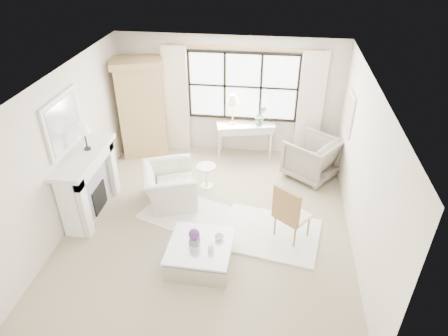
{
  "coord_description": "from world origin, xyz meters",
  "views": [
    {
      "loc": [
        1.02,
        -5.63,
        4.78
      ],
      "look_at": [
        0.23,
        0.2,
        1.05
      ],
      "focal_mm": 32.0,
      "sensor_mm": 36.0,
      "label": 1
    }
  ],
  "objects": [
    {
      "name": "coffee_table",
      "position": [
        0.01,
        -1.04,
        0.18
      ],
      "size": [
        1.02,
        1.02,
        0.38
      ],
      "rotation": [
        0.0,
        0.0,
        -0.02
      ],
      "color": "silver",
      "rests_on": "floor"
    },
    {
      "name": "window_frame",
      "position": [
        0.3,
        2.72,
        1.6
      ],
      "size": [
        2.5,
        0.04,
        1.5
      ],
      "primitive_type": null,
      "color": "black",
      "rests_on": "wall_back"
    },
    {
      "name": "wingback_chair",
      "position": [
        1.88,
        1.81,
        0.44
      ],
      "size": [
        1.34,
        1.34,
        0.88
      ],
      "primitive_type": "imported",
      "rotation": [
        0.0,
        0.0,
        -2.2
      ],
      "color": "gray",
      "rests_on": "floor"
    },
    {
      "name": "coffee_vase",
      "position": [
        0.29,
        -0.87,
        0.46
      ],
      "size": [
        0.17,
        0.17,
        0.15
      ],
      "primitive_type": "imported",
      "rotation": [
        0.0,
        0.0,
        -0.22
      ],
      "color": "silver",
      "rests_on": "coffee_table"
    },
    {
      "name": "floor",
      "position": [
        0.0,
        0.0,
        0.0
      ],
      "size": [
        5.5,
        5.5,
        0.0
      ],
      "primitive_type": "plane",
      "color": "tan",
      "rests_on": "ground"
    },
    {
      "name": "pillar_candle",
      "position": [
        0.2,
        -1.15,
        0.44
      ],
      "size": [
        0.09,
        0.09,
        0.12
      ],
      "primitive_type": "cylinder",
      "color": "white",
      "rests_on": "coffee_table"
    },
    {
      "name": "club_armchair",
      "position": [
        -0.89,
        0.53,
        0.36
      ],
      "size": [
        1.27,
        1.35,
        0.72
      ],
      "primitive_type": "imported",
      "rotation": [
        0.0,
        0.0,
        1.9
      ],
      "color": "beige",
      "rests_on": "floor"
    },
    {
      "name": "console_table",
      "position": [
        0.41,
        2.52,
        0.4
      ],
      "size": [
        1.37,
        0.74,
        0.8
      ],
      "rotation": [
        0.0,
        0.0,
        0.23
      ],
      "color": "silver",
      "rests_on": "floor"
    },
    {
      "name": "rug_right",
      "position": [
        1.1,
        -0.22,
        0.02
      ],
      "size": [
        1.9,
        1.55,
        0.03
      ],
      "primitive_type": "cube",
      "rotation": [
        0.0,
        0.0,
        -0.17
      ],
      "color": "white",
      "rests_on": "floor"
    },
    {
      "name": "mirror_frame",
      "position": [
        -2.47,
        0.0,
        1.84
      ],
      "size": [
        0.05,
        1.15,
        0.95
      ],
      "primitive_type": "cube",
      "color": "silver",
      "rests_on": "wall_left"
    },
    {
      "name": "window_pane",
      "position": [
        0.3,
        2.73,
        1.6
      ],
      "size": [
        2.4,
        0.02,
        1.5
      ],
      "primitive_type": "cube",
      "color": "white",
      "rests_on": "wall_back"
    },
    {
      "name": "planter_box",
      "position": [
        -0.08,
        -1.03,
        0.43
      ],
      "size": [
        0.16,
        0.16,
        0.11
      ],
      "primitive_type": "cube",
      "rotation": [
        0.0,
        0.0,
        -0.11
      ],
      "color": "slate",
      "rests_on": "coffee_table"
    },
    {
      "name": "fireplace",
      "position": [
        -2.27,
        0.0,
        0.65
      ],
      "size": [
        0.58,
        1.66,
        1.26
      ],
      "color": "white",
      "rests_on": "ground"
    },
    {
      "name": "console_lamp",
      "position": [
        0.11,
        2.5,
        1.36
      ],
      "size": [
        0.28,
        0.28,
        0.69
      ],
      "color": "#C29043",
      "rests_on": "console_table"
    },
    {
      "name": "wall_front",
      "position": [
        0.0,
        -2.75,
        1.35
      ],
      "size": [
        5.0,
        0.0,
        5.0
      ],
      "primitive_type": "plane",
      "rotation": [
        -1.57,
        0.0,
        0.0
      ],
      "color": "white",
      "rests_on": "ground"
    },
    {
      "name": "orchid_plant",
      "position": [
        0.74,
        2.5,
        1.04
      ],
      "size": [
        0.29,
        0.24,
        0.47
      ],
      "primitive_type": "imported",
      "rotation": [
        0.0,
        0.0,
        0.14
      ],
      "color": "#57734D",
      "rests_on": "console_table"
    },
    {
      "name": "side_table",
      "position": [
        -0.26,
        1.08,
        0.33
      ],
      "size": [
        0.4,
        0.4,
        0.51
      ],
      "color": "white",
      "rests_on": "floor"
    },
    {
      "name": "curtain_left",
      "position": [
        -1.2,
        2.65,
        1.24
      ],
      "size": [
        0.55,
        0.1,
        2.47
      ],
      "primitive_type": "cube",
      "color": "silver",
      "rests_on": "ground"
    },
    {
      "name": "art_frame",
      "position": [
        2.47,
        1.7,
        1.55
      ],
      "size": [
        0.04,
        0.62,
        0.82
      ],
      "primitive_type": "cube",
      "color": "white",
      "rests_on": "wall_right"
    },
    {
      "name": "art_canvas",
      "position": [
        2.45,
        1.7,
        1.55
      ],
      "size": [
        0.01,
        0.52,
        0.72
      ],
      "primitive_type": "cube",
      "color": "#C0B195",
      "rests_on": "wall_right"
    },
    {
      "name": "mantel_lamp",
      "position": [
        -2.23,
        0.17,
        1.65
      ],
      "size": [
        0.22,
        0.22,
        0.51
      ],
      "color": "black",
      "rests_on": "fireplace"
    },
    {
      "name": "curtain_right",
      "position": [
        1.8,
        2.65,
        1.24
      ],
      "size": [
        0.55,
        0.1,
        2.47
      ],
      "primitive_type": "cube",
      "color": "silver",
      "rests_on": "ground"
    },
    {
      "name": "rug_left",
      "position": [
        -0.48,
        0.14,
        0.01
      ],
      "size": [
        1.88,
        1.6,
        0.03
      ],
      "primitive_type": "cube",
      "rotation": [
        0.0,
        0.0,
        -0.35
      ],
      "color": "white",
      "rests_on": "floor"
    },
    {
      "name": "wall_right",
      "position": [
        2.5,
        0.0,
        1.35
      ],
      "size": [
        0.0,
        5.5,
        5.5
      ],
      "primitive_type": "plane",
      "rotation": [
        1.57,
        0.0,
        -1.57
      ],
      "color": "white",
      "rests_on": "ground"
    },
    {
      "name": "armoire",
      "position": [
        -1.94,
        2.35,
        1.14
      ],
      "size": [
        1.29,
        1.03,
        2.24
      ],
      "rotation": [
        0.0,
        0.0,
        0.34
      ],
      "color": "tan",
      "rests_on": "floor"
    },
    {
      "name": "french_chair",
      "position": [
        1.45,
        -0.24,
        0.31
      ],
      "size": [
        0.68,
        0.68,
        1.08
      ],
      "rotation": [
        0.0,
        0.0,
        2.49
      ],
      "color": "#A57945",
      "rests_on": "floor"
    },
    {
      "name": "planter_flowers",
      "position": [
        -0.08,
        -1.03,
        0.58
      ],
      "size": [
        0.17,
        0.17,
        0.17
      ],
      "primitive_type": "sphere",
      "color": "#502968",
      "rests_on": "planter_box"
    },
    {
      "name": "mirror_glass",
      "position": [
        -2.44,
        0.0,
        1.84
      ],
      "size": [
        0.02,
        1.0,
        0.8
      ],
      "primitive_type": "cube",
      "color": "silver",
      "rests_on": "wall_left"
    },
    {
      "name": "wall_left",
      "position": [
        -2.5,
        0.0,
        1.35
      ],
      "size": [
        0.0,
        5.5,
        5.5
      ],
      "primitive_type": "plane",
      "rotation": [
        1.57,
        0.0,
        1.57
      ],
      "color": "beige",
      "rests_on": "ground"
    },
    {
      "name": "wall_back",
      "position": [
        0.0,
        2.75,
        1.35
      ],
      "size": [
        5.0,
        0.0,
        5.0
      ],
      "primitive_type": "plane",
      "rotation": [
        1.57,
        0.0,
        0.0
      ],
      "color": "beige",
      "rests_on": "ground"
    },
    {
      "name": "ceiling",
      "position": [
        0.0,
        0.0,
        2.7
      ],
      "size": [
        5.5,
        5.5,
        0.0
      ],
      "primitive_type": "plane",
      "rotation": [
        3.14,
        0.0,
        0.0
      ],
      "color": "white",
      "rests_on": "ground"
    },
    {
      "name": "curtain_rod",
      "position": [
        0.3,
        2.67,
        2.47
      ],
      "size": [
        3.3,
        0.04,
        0.04
      ],
      "primitive_type": "cylinder",
      "rotation": [
        0.0,
        1.57,
        0.0
      ],
      "color": "#BB8340",
      "rests_on": "wall_back"
    }
  ]
}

